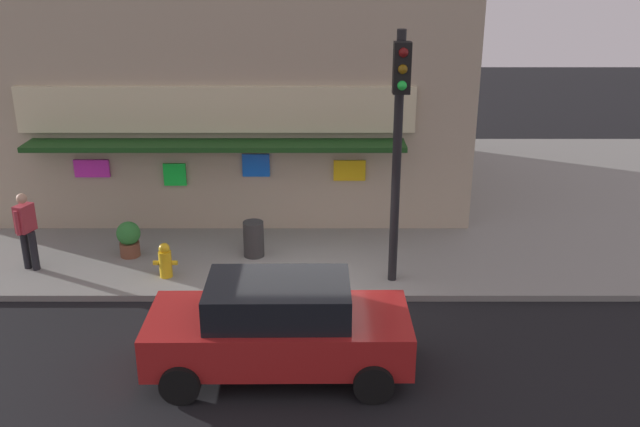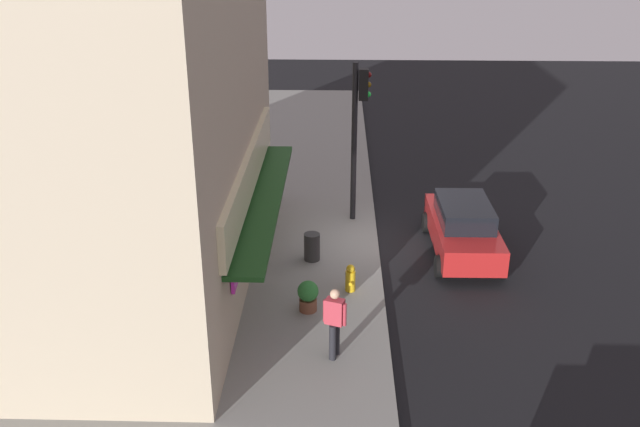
% 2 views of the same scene
% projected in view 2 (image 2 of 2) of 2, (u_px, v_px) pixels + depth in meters
% --- Properties ---
extents(ground_plane, '(60.11, 60.11, 0.00)m').
position_uv_depth(ground_plane, '(378.00, 246.00, 20.96)').
color(ground_plane, black).
extents(sidewalk, '(40.08, 12.44, 0.13)m').
position_uv_depth(sidewalk, '(176.00, 242.00, 21.10)').
color(sidewalk, gray).
rests_on(sidewalk, ground_plane).
extents(corner_building, '(12.23, 8.95, 7.99)m').
position_uv_depth(corner_building, '(89.00, 135.00, 17.55)').
color(corner_building, tan).
rests_on(corner_building, sidewalk).
extents(traffic_light, '(0.32, 0.58, 5.12)m').
position_uv_depth(traffic_light, '(358.00, 122.00, 21.27)').
color(traffic_light, black).
rests_on(traffic_light, sidewalk).
extents(fire_hydrant, '(0.51, 0.27, 0.76)m').
position_uv_depth(fire_hydrant, '(350.00, 278.00, 18.05)').
color(fire_hydrant, gold).
rests_on(fire_hydrant, sidewalk).
extents(trash_can, '(0.46, 0.46, 0.81)m').
position_uv_depth(trash_can, '(312.00, 247.00, 19.68)').
color(trash_can, '#2D2D2D').
rests_on(trash_can, sidewalk).
extents(pedestrian, '(0.42, 0.55, 1.72)m').
position_uv_depth(pedestrian, '(335.00, 320.00, 15.08)').
color(pedestrian, black).
rests_on(pedestrian, sidewalk).
extents(potted_plant_by_doorway, '(0.53, 0.53, 0.82)m').
position_uv_depth(potted_plant_by_doorway, '(308.00, 295.00, 17.10)').
color(potted_plant_by_doorway, brown).
rests_on(potted_plant_by_doorway, sidewalk).
extents(parked_car_red, '(4.29, 1.99, 1.64)m').
position_uv_depth(parked_car_red, '(463.00, 227.00, 20.20)').
color(parked_car_red, '#AD1E1E').
rests_on(parked_car_red, ground_plane).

